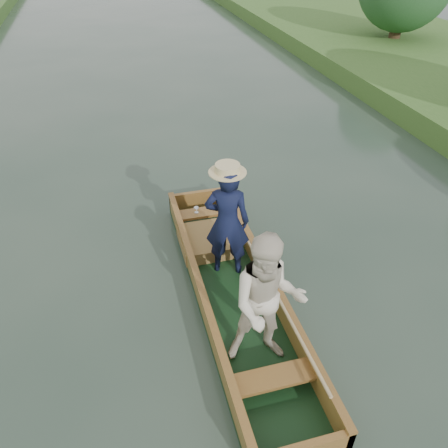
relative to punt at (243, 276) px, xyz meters
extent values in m
plane|color=#283D30|center=(-0.03, 0.27, -0.70)|extent=(120.00, 120.00, 0.00)
cylinder|color=#47331E|center=(9.77, 11.66, 0.35)|extent=(0.44, 0.44, 2.10)
cube|color=#133317|center=(-0.03, 0.27, -0.66)|extent=(1.10, 5.00, 0.08)
cube|color=olive|center=(-0.54, 0.27, -0.46)|extent=(0.08, 5.00, 0.32)
cube|color=olive|center=(0.48, 0.27, -0.46)|extent=(0.08, 5.00, 0.32)
cube|color=olive|center=(-0.03, 2.73, -0.46)|extent=(1.10, 0.08, 0.32)
cube|color=olive|center=(-0.54, 0.27, -0.28)|extent=(0.10, 5.00, 0.04)
cube|color=olive|center=(0.48, 0.27, -0.28)|extent=(0.10, 5.00, 0.04)
cube|color=olive|center=(-0.03, 2.17, -0.40)|extent=(0.94, 0.30, 0.05)
cube|color=olive|center=(-0.03, -1.33, -0.40)|extent=(0.94, 0.30, 0.05)
imported|color=black|center=(0.02, 0.87, 0.28)|extent=(0.76, 0.62, 1.80)
cylinder|color=beige|center=(0.02, 0.87, 1.14)|extent=(0.52, 0.52, 0.12)
imported|color=beige|center=(0.03, -0.83, 0.31)|extent=(1.03, 0.88, 1.86)
cube|color=brown|center=(-0.17, 1.50, -0.51)|extent=(0.85, 0.90, 0.22)
sphere|color=tan|center=(0.11, 1.40, -0.29)|extent=(0.20, 0.20, 0.20)
sphere|color=tan|center=(0.11, 1.39, -0.14)|extent=(0.15, 0.15, 0.15)
sphere|color=tan|center=(0.05, 1.39, -0.07)|extent=(0.06, 0.06, 0.06)
sphere|color=tan|center=(0.16, 1.39, -0.07)|extent=(0.06, 0.06, 0.06)
sphere|color=tan|center=(0.11, 1.33, -0.15)|extent=(0.06, 0.06, 0.06)
sphere|color=tan|center=(0.02, 1.38, -0.26)|extent=(0.07, 0.07, 0.07)
sphere|color=tan|center=(0.20, 1.38, -0.26)|extent=(0.07, 0.07, 0.07)
sphere|color=tan|center=(0.06, 1.37, -0.37)|extent=(0.08, 0.08, 0.08)
sphere|color=tan|center=(0.16, 1.37, -0.37)|extent=(0.08, 0.08, 0.08)
cylinder|color=silver|center=(-0.19, 2.17, -0.37)|extent=(0.07, 0.07, 0.01)
cylinder|color=silver|center=(-0.19, 2.17, -0.33)|extent=(0.01, 0.01, 0.08)
ellipsoid|color=silver|center=(-0.19, 2.17, -0.27)|extent=(0.09, 0.09, 0.05)
cylinder|color=tan|center=(0.40, 0.27, -0.24)|extent=(0.04, 4.26, 0.19)
camera|label=1|loc=(-1.37, -4.11, 3.98)|focal=35.00mm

